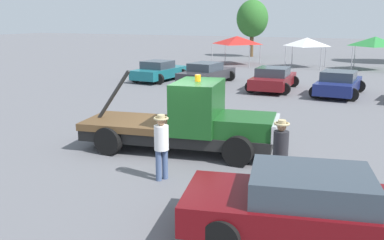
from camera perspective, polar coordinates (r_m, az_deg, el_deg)
ground_plane at (r=13.62m, az=-1.93°, el=-4.10°), size 160.00×160.00×0.00m
tow_truck at (r=13.26m, az=-0.41°, el=-0.31°), size 6.29×2.84×2.51m
foreground_car at (r=8.54m, az=16.83°, el=-11.08°), size 5.58×3.03×1.34m
person_near_truck at (r=10.65m, az=11.74°, el=-3.71°), size 0.38×0.38×1.73m
person_at_hood at (r=10.96m, az=-4.10°, el=-2.93°), size 0.39×0.39×1.74m
parked_car_teal at (r=28.63m, az=-4.41°, el=6.53°), size 2.67×4.45×1.34m
parked_car_charcoal at (r=27.40m, az=1.95°, el=6.25°), size 2.73×4.95×1.34m
parked_car_maroon at (r=25.27m, az=10.76°, el=5.40°), size 2.60×4.50×1.34m
parked_car_navy at (r=24.42m, az=18.96°, el=4.63°), size 2.65×4.55×1.34m
canopy_tent_red at (r=38.72m, az=6.03°, el=10.55°), size 3.46×3.46×2.51m
canopy_tent_white at (r=37.43m, az=15.05°, el=10.02°), size 2.90×2.90×2.47m
canopy_tent_green at (r=37.22m, az=23.23°, el=9.61°), size 3.09×3.09×2.64m
tree_right at (r=46.64m, az=8.05°, el=13.23°), size 3.32×3.32×5.92m
traffic_cone at (r=19.03m, az=-1.18°, el=1.81°), size 0.40×0.40×0.55m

